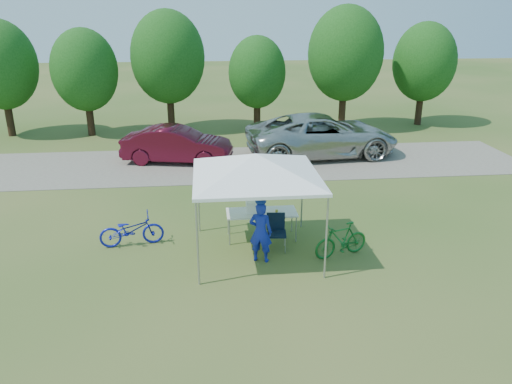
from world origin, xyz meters
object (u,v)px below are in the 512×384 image
cooler (254,207)px  folding_chair (276,228)px  folding_table (262,213)px  minivan (322,135)px  cyclist (261,232)px  sedan (177,145)px  bike_blue (132,230)px  bike_green (341,240)px

cooler → folding_chair: bearing=-49.6°
folding_table → minivan: size_ratio=0.30×
cooler → cyclist: cyclist is taller
cooler → folding_table: bearing=0.0°
cyclist → sedan: (-2.50, 8.97, -0.04)m
bike_blue → sedan: size_ratio=0.38×
cooler → minivan: minivan is taller
folding_chair → bike_blue: size_ratio=0.56×
folding_table → cyclist: bearing=-97.6°
folding_table → bike_green: bike_green is taller
cyclist → minivan: (3.72, 9.30, 0.12)m
folding_table → bike_blue: size_ratio=1.13×
folding_table → bike_blue: (-3.57, -0.08, -0.31)m
bike_green → cyclist: bearing=-107.1°
bike_green → folding_chair: bearing=-130.3°
folding_table → sedan: sedan is taller
bike_green → sedan: bearing=-170.9°
bike_blue → bike_green: size_ratio=1.11×
folding_chair → bike_blue: 3.93m
folding_chair → minivan: (3.21, 8.61, 0.35)m
cyclist → minivan: bearing=-93.6°
cooler → minivan: size_ratio=0.07×
cyclist → folding_table: bearing=-79.4°
cooler → minivan: bearing=64.8°
folding_table → cyclist: size_ratio=1.21×
folding_chair → bike_blue: folding_chair is taller
folding_chair → bike_green: folding_chair is taller
sedan → cooler: bearing=-150.9°
folding_table → sedan: bearing=109.3°
folding_chair → cooler: bearing=136.4°
minivan → folding_table: bearing=150.3°
bike_green → cooler: bearing=-139.1°
bike_green → minivan: bearing=152.0°
folding_table → bike_green: (1.94, -1.29, -0.29)m
bike_blue → sedan: (0.90, 7.73, 0.31)m
folding_chair → minivan: bearing=75.6°
bike_green → bike_blue: bearing=-120.6°
folding_chair → cooler: cooler is taller
bike_green → minivan: 9.41m
bike_green → sedan: sedan is taller
folding_table → cyclist: (-0.18, -1.33, 0.05)m
minivan → sedan: 6.22m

